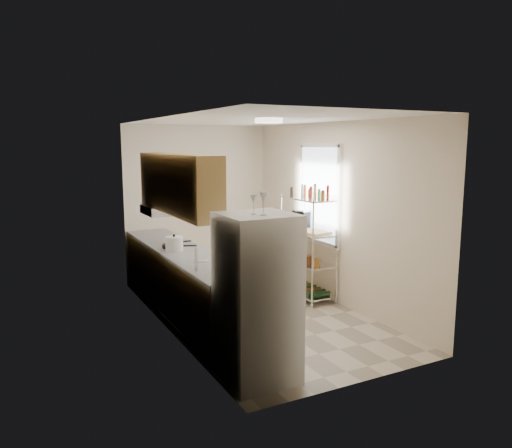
# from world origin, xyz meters

# --- Properties ---
(room) EXTENTS (2.52, 4.42, 2.62)m
(room) POSITION_xyz_m (0.00, 0.00, 1.30)
(room) COLOR beige
(room) RESTS_ON ground
(counter_run) EXTENTS (0.63, 3.51, 0.90)m
(counter_run) POSITION_xyz_m (-0.92, 0.44, 0.45)
(counter_run) COLOR #AE874A
(counter_run) RESTS_ON ground
(upper_cabinets) EXTENTS (0.33, 2.20, 0.72)m
(upper_cabinets) POSITION_xyz_m (-1.05, 0.10, 1.81)
(upper_cabinets) COLOR #AE874A
(upper_cabinets) RESTS_ON room
(range_hood) EXTENTS (0.50, 0.60, 0.12)m
(range_hood) POSITION_xyz_m (-1.00, 0.90, 1.39)
(range_hood) COLOR #B7BABC
(range_hood) RESTS_ON room
(window) EXTENTS (0.06, 1.00, 1.46)m
(window) POSITION_xyz_m (1.23, 0.35, 1.55)
(window) COLOR white
(window) RESTS_ON room
(bakers_rack) EXTENTS (0.45, 0.90, 1.73)m
(bakers_rack) POSITION_xyz_m (1.00, 0.30, 1.11)
(bakers_rack) COLOR silver
(bakers_rack) RESTS_ON ground
(ceiling_dome) EXTENTS (0.34, 0.34, 0.05)m
(ceiling_dome) POSITION_xyz_m (0.00, -0.30, 2.57)
(ceiling_dome) COLOR white
(ceiling_dome) RESTS_ON room
(refrigerator) EXTENTS (0.68, 0.68, 1.64)m
(refrigerator) POSITION_xyz_m (-0.87, -1.66, 0.82)
(refrigerator) COLOR white
(refrigerator) RESTS_ON ground
(wine_glass_a) EXTENTS (0.07, 0.07, 0.18)m
(wine_glass_a) POSITION_xyz_m (-0.93, -1.70, 1.74)
(wine_glass_a) COLOR silver
(wine_glass_a) RESTS_ON refrigerator
(wine_glass_b) EXTENTS (0.08, 0.08, 0.22)m
(wine_glass_b) POSITION_xyz_m (-0.88, -1.79, 1.75)
(wine_glass_b) COLOR silver
(wine_glass_b) RESTS_ON refrigerator
(rice_cooker) EXTENTS (0.23, 0.23, 0.19)m
(rice_cooker) POSITION_xyz_m (-1.01, 0.44, 0.99)
(rice_cooker) COLOR white
(rice_cooker) RESTS_ON counter_run
(frying_pan_large) EXTENTS (0.38, 0.38, 0.05)m
(frying_pan_large) POSITION_xyz_m (-0.96, 0.63, 0.93)
(frying_pan_large) COLOR black
(frying_pan_large) RESTS_ON counter_run
(frying_pan_small) EXTENTS (0.22, 0.22, 0.04)m
(frying_pan_small) POSITION_xyz_m (-0.89, 0.84, 0.92)
(frying_pan_small) COLOR black
(frying_pan_small) RESTS_ON counter_run
(cutting_board) EXTENTS (0.43, 0.51, 0.03)m
(cutting_board) POSITION_xyz_m (1.00, 0.17, 1.03)
(cutting_board) COLOR tan
(cutting_board) RESTS_ON bakers_rack
(espresso_machine) EXTENTS (0.22, 0.27, 0.28)m
(espresso_machine) POSITION_xyz_m (1.09, 0.63, 1.15)
(espresso_machine) COLOR black
(espresso_machine) RESTS_ON bakers_rack
(storage_bag) EXTENTS (0.12, 0.17, 0.18)m
(storage_bag) POSITION_xyz_m (0.96, 0.52, 0.65)
(storage_bag) COLOR maroon
(storage_bag) RESTS_ON bakers_rack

